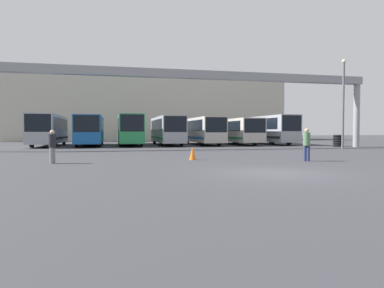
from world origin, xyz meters
TOP-DOWN VIEW (x-y plane):
  - ground_plane at (0.00, 0.00)m, footprint 200.00×200.00m
  - building_backdrop at (0.00, 48.07)m, footprint 45.59×12.00m
  - overhead_gantry at (0.00, 17.37)m, footprint 35.41×0.80m
  - bus_slot_0 at (-12.42, 26.41)m, footprint 2.44×11.01m
  - bus_slot_1 at (-8.28, 26.18)m, footprint 2.54×10.56m
  - bus_slot_2 at (-4.14, 26.88)m, footprint 2.44×11.95m
  - bus_slot_3 at (0.00, 26.41)m, footprint 2.43×11.02m
  - bus_slot_4 at (4.14, 26.60)m, footprint 2.45×11.40m
  - bus_slot_5 at (8.28, 26.77)m, footprint 2.57×11.73m
  - bus_slot_6 at (12.42, 26.63)m, footprint 2.44×11.45m
  - pedestrian_mid_left at (3.97, 4.31)m, footprint 0.36×0.36m
  - pedestrian_near_right at (-8.77, 5.88)m, footprint 0.34×0.34m
  - traffic_cone at (-1.66, 6.43)m, footprint 0.38×0.38m
  - tire_stack at (16.26, 18.53)m, footprint 1.04×1.04m
  - lamp_post at (13.98, 14.81)m, footprint 0.36×0.36m

SIDE VIEW (x-z plane):
  - ground_plane at x=0.00m, z-range 0.00..0.00m
  - traffic_cone at x=-1.66m, z-range 0.00..0.70m
  - tire_stack at x=16.26m, z-range 0.00..1.20m
  - pedestrian_near_right at x=-8.77m, z-range 0.05..1.68m
  - pedestrian_mid_left at x=3.97m, z-range 0.05..1.77m
  - bus_slot_5 at x=8.28m, z-range 0.23..3.18m
  - bus_slot_4 at x=4.14m, z-range 0.23..3.29m
  - bus_slot_1 at x=-8.28m, z-range 0.24..3.36m
  - bus_slot_3 at x=0.00m, z-range 0.24..3.37m
  - bus_slot_0 at x=-12.42m, z-range 0.24..3.44m
  - bus_slot_2 at x=-4.14m, z-range 0.25..3.49m
  - bus_slot_6 at x=12.42m, z-range 0.25..3.58m
  - lamp_post at x=13.98m, z-range 0.36..8.26m
  - building_backdrop at x=0.00m, z-range 0.00..10.76m
  - overhead_gantry at x=0.00m, z-range 2.44..9.27m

